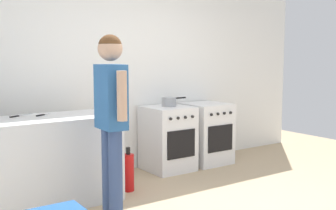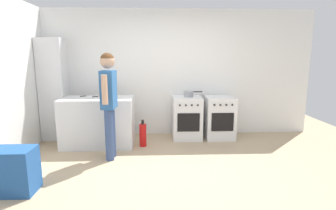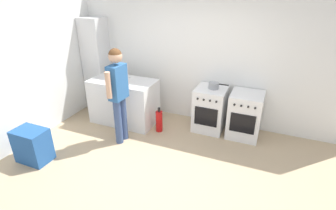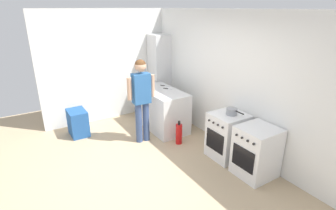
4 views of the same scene
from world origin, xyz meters
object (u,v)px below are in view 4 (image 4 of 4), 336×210
oven_right (256,152)px  person (141,94)px  knife_chef (166,86)px  larder_cabinet (159,74)px  pot (232,112)px  fire_extinguisher (179,134)px  recycling_crate_lower (79,128)px  knife_paring (167,89)px  oven_left (227,136)px  recycling_crate_upper (77,117)px

oven_right → person: bearing=-152.6°
knife_chef → larder_cabinet: (-0.72, 0.24, 0.10)m
person → larder_cabinet: size_ratio=0.85×
pot → larder_cabinet: bearing=178.2°
pot → knife_chef: size_ratio=1.32×
person → larder_cabinet: bearing=138.3°
fire_extinguisher → recycling_crate_lower: size_ratio=0.96×
oven_right → knife_paring: knife_paring is taller
pot → oven_right: bearing=-1.6°
oven_left → recycling_crate_upper: oven_left is taller
oven_left → larder_cabinet: size_ratio=0.42×
oven_left → pot: size_ratio=2.28×
oven_left → knife_chef: bearing=-175.9°
larder_cabinet → fire_extinguisher: bearing=-18.0°
recycling_crate_lower → larder_cabinet: larder_cabinet is taller
recycling_crate_lower → knife_chef: bearing=77.9°
oven_right → knife_chef: (-2.60, -0.14, 0.48)m
oven_right → recycling_crate_lower: 3.70m
fire_extinguisher → recycling_crate_lower: 2.21m
oven_right → fire_extinguisher: oven_right is taller
pot → fire_extinguisher: pot is taller
knife_chef → knife_paring: bearing=-25.1°
oven_right → recycling_crate_upper: bearing=-145.0°
knife_chef → person: person is taller
recycling_crate_upper → larder_cabinet: bearing=97.5°
oven_left → fire_extinguisher: (-0.87, -0.48, -0.21)m
pot → larder_cabinet: (-2.68, 0.08, 0.09)m
larder_cabinet → oven_left: bearing=-2.2°
oven_right → recycling_crate_lower: (-3.02, -2.11, -0.29)m
recycling_crate_upper → knife_paring: bearing=71.8°
knife_chef → recycling_crate_upper: size_ratio=0.54×
person → recycling_crate_upper: size_ratio=3.28×
oven_right → pot: 0.79m
oven_right → recycling_crate_upper: (-3.02, -2.11, -0.01)m
person → larder_cabinet: 1.73m
pot → knife_paring: size_ratio=1.97×
knife_chef → fire_extinguisher: (1.06, -0.34, -0.69)m
fire_extinguisher → knife_paring: bearing=164.0°
oven_left → recycling_crate_upper: (-2.36, -2.11, -0.01)m
knife_chef → larder_cabinet: size_ratio=0.14×
recycling_crate_upper → pot: bearing=41.7°
person → fire_extinguisher: 1.11m
oven_left → recycling_crate_lower: (-2.36, -2.11, -0.29)m
oven_left → person: (-1.36, -1.05, 0.61)m
oven_right → person: size_ratio=0.50×
recycling_crate_upper → fire_extinguisher: bearing=47.7°
knife_paring → fire_extinguisher: (0.87, -0.25, -0.69)m
oven_left → knife_paring: size_ratio=4.50×
pot → person: 1.76m
fire_extinguisher → recycling_crate_lower: bearing=-132.3°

